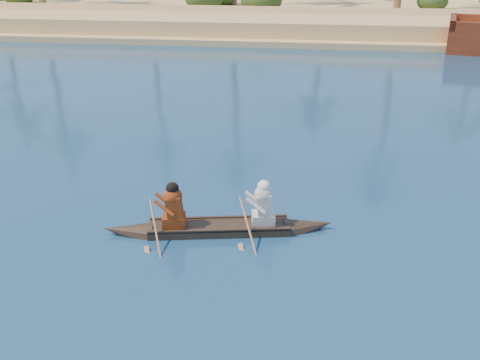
# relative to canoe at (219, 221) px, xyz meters

# --- Properties ---
(sandy_embankment) EXTENTS (150.00, 51.00, 1.50)m
(sandy_embankment) POSITION_rel_canoe_xyz_m (7.10, 47.24, 0.27)
(sandy_embankment) COLOR #D8B27A
(sandy_embankment) RESTS_ON ground
(shrub_cluster) EXTENTS (100.00, 6.00, 2.40)m
(shrub_cluster) POSITION_rel_canoe_xyz_m (7.10, 31.85, 0.94)
(shrub_cluster) COLOR #1A3212
(shrub_cluster) RESTS_ON ground
(canoe) EXTENTS (4.94, 1.57, 1.35)m
(canoe) POSITION_rel_canoe_xyz_m (0.00, 0.00, 0.00)
(canoe) COLOR #35281D
(canoe) RESTS_ON ground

